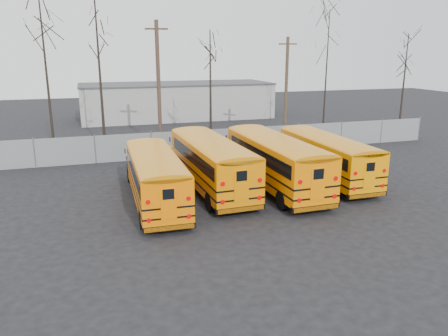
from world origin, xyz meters
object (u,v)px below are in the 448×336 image
object	(u,v)px
bus_a	(155,173)
bus_d	(325,154)
utility_pole_left	(159,85)
utility_pole_right	(286,88)
bus_c	(274,157)
bus_b	(210,159)

from	to	relation	value
bus_a	bus_d	size ratio (longest dim) A/B	0.99
utility_pole_left	utility_pole_right	bearing A→B (deg)	7.65
bus_d	utility_pole_right	size ratio (longest dim) A/B	1.14
bus_c	utility_pole_right	size ratio (longest dim) A/B	1.25
utility_pole_left	bus_b	bearing A→B (deg)	-79.95
bus_d	utility_pole_right	distance (m)	13.26
bus_a	bus_d	world-z (taller)	bus_d
bus_a	utility_pole_right	xyz separation A→B (m)	(13.87, 13.79, 2.96)
bus_a	utility_pole_right	world-z (taller)	utility_pole_right
bus_b	utility_pole_right	world-z (taller)	utility_pole_right
bus_a	utility_pole_left	distance (m)	14.12
bus_d	utility_pole_right	xyz separation A→B (m)	(3.19, 12.53, 2.93)
bus_b	bus_d	size ratio (longest dim) A/B	1.08
bus_d	bus_b	bearing A→B (deg)	178.05
bus_a	bus_c	xyz separation A→B (m)	(6.99, 0.69, 0.18)
bus_c	utility_pole_right	bearing A→B (deg)	61.18
utility_pole_left	bus_c	bearing A→B (deg)	-64.86
bus_a	bus_b	size ratio (longest dim) A/B	0.92
bus_b	bus_d	distance (m)	7.29
bus_b	bus_d	world-z (taller)	bus_b
bus_c	bus_d	size ratio (longest dim) A/B	1.10
bus_b	utility_pole_right	xyz separation A→B (m)	(10.47, 12.27, 2.81)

